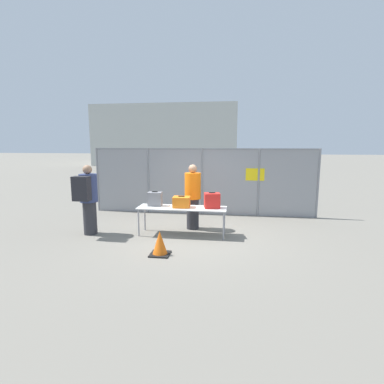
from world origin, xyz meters
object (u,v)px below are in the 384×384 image
(inspection_table, at_px, (182,209))
(traffic_cone, at_px, (160,244))
(suitcase_grey, at_px, (155,199))
(security_worker_near, at_px, (193,196))
(traveler_hooded, at_px, (88,197))
(suitcase_orange, at_px, (181,202))
(suitcase_red, at_px, (212,201))
(utility_trailer, at_px, (219,190))

(inspection_table, bearing_deg, traffic_cone, -98.44)
(suitcase_grey, height_order, security_worker_near, security_worker_near)
(traveler_hooded, xyz_separation_m, security_worker_near, (2.61, 0.96, -0.07))
(suitcase_orange, bearing_deg, security_worker_near, 71.55)
(suitcase_orange, bearing_deg, suitcase_red, 2.11)
(inspection_table, distance_m, suitcase_orange, 0.19)
(traveler_hooded, relative_size, utility_trailer, 0.46)
(traveler_hooded, relative_size, security_worker_near, 1.01)
(inspection_table, relative_size, utility_trailer, 0.58)
(suitcase_grey, height_order, traffic_cone, suitcase_grey)
(inspection_table, relative_size, suitcase_orange, 5.09)
(traffic_cone, bearing_deg, utility_trailer, 82.22)
(suitcase_grey, bearing_deg, traveler_hooded, -165.81)
(suitcase_red, relative_size, utility_trailer, 0.11)
(inspection_table, bearing_deg, suitcase_orange, 154.20)
(traffic_cone, bearing_deg, suitcase_orange, 82.14)
(suitcase_orange, xyz_separation_m, traffic_cone, (-0.21, -1.49, -0.64))
(inspection_table, distance_m, security_worker_near, 0.70)
(suitcase_red, bearing_deg, traveler_hooded, -173.35)
(utility_trailer, xyz_separation_m, traffic_cone, (-0.91, -6.66, -0.15))
(suitcase_grey, xyz_separation_m, utility_trailer, (1.43, 5.09, -0.53))
(security_worker_near, relative_size, traffic_cone, 3.43)
(suitcase_grey, bearing_deg, inspection_table, -6.68)
(suitcase_grey, xyz_separation_m, suitcase_red, (1.52, -0.05, 0.01))
(suitcase_orange, height_order, security_worker_near, security_worker_near)
(suitcase_red, relative_size, traveler_hooded, 0.24)
(suitcase_orange, relative_size, security_worker_near, 0.25)
(suitcase_orange, xyz_separation_m, utility_trailer, (0.70, 5.17, -0.49))
(suitcase_red, bearing_deg, suitcase_orange, -177.89)
(suitcase_grey, bearing_deg, utility_trailer, 74.27)
(suitcase_grey, bearing_deg, security_worker_near, 29.90)
(suitcase_grey, bearing_deg, traffic_cone, -71.47)
(traveler_hooded, distance_m, security_worker_near, 2.79)
(suitcase_orange, height_order, suitcase_red, suitcase_red)
(suitcase_grey, distance_m, traveler_hooded, 1.73)
(suitcase_orange, distance_m, traveler_hooded, 2.44)
(utility_trailer, bearing_deg, suitcase_red, -89.02)
(utility_trailer, bearing_deg, suitcase_orange, -97.75)
(suitcase_orange, xyz_separation_m, suitcase_red, (0.79, 0.03, 0.05))
(traffic_cone, bearing_deg, suitcase_grey, 108.53)
(suitcase_grey, relative_size, suitcase_red, 0.89)
(traveler_hooded, bearing_deg, utility_trailer, 52.81)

